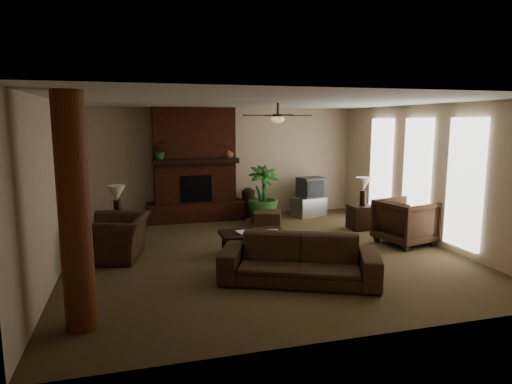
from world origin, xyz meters
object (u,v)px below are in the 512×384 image
object	(u,v)px
armchair_left	(116,230)
floor_plant	(263,207)
armchair_right	(406,220)
side_table_right	(361,217)
side_table_left	(116,231)
ottoman	(268,220)
lamp_right	(363,186)
lamp_left	(117,195)
tv_stand	(309,207)
floor_vase	(248,200)
log_column	(75,214)
coffee_table	(253,235)
sofa	(299,252)

from	to	relation	value
armchair_left	floor_plant	size ratio (longest dim) A/B	0.85
armchair_right	floor_plant	world-z (taller)	armchair_right
armchair_left	side_table_right	xyz separation A→B (m)	(5.34, 0.80, -0.24)
armchair_left	side_table_right	bearing A→B (deg)	111.32
side_table_left	ottoman	bearing A→B (deg)	8.53
ottoman	lamp_right	bearing A→B (deg)	-17.09
lamp_left	lamp_right	size ratio (longest dim) A/B	1.00
tv_stand	ottoman	bearing A→B (deg)	-163.74
floor_vase	armchair_left	bearing A→B (deg)	-138.91
armchair_right	side_table_left	bearing A→B (deg)	61.28
floor_vase	lamp_left	world-z (taller)	lamp_left
side_table_right	ottoman	bearing A→B (deg)	162.53
floor_vase	side_table_left	size ratio (longest dim) A/B	1.40
log_column	armchair_left	xyz separation A→B (m)	(0.32, 2.77, -0.88)
coffee_table	tv_stand	distance (m)	3.69
lamp_right	log_column	bearing A→B (deg)	-147.98
armchair_left	lamp_left	world-z (taller)	lamp_left
sofa	armchair_right	distance (m)	3.18
floor_plant	lamp_right	bearing A→B (deg)	-31.55
log_column	side_table_right	size ratio (longest dim) A/B	5.09
lamp_left	side_table_right	distance (m)	5.39
coffee_table	armchair_left	bearing A→B (deg)	169.97
floor_plant	sofa	bearing A→B (deg)	-98.72
log_column	ottoman	size ratio (longest dim) A/B	4.67
armchair_right	tv_stand	world-z (taller)	armchair_right
side_table_left	floor_plant	bearing A→B (deg)	17.85
floor_vase	side_table_left	xyz separation A→B (m)	(-3.23, -1.84, -0.16)
side_table_left	sofa	bearing A→B (deg)	-46.36
armchair_left	coffee_table	distance (m)	2.48
side_table_left	tv_stand	bearing A→B (deg)	17.57
coffee_table	ottoman	size ratio (longest dim) A/B	2.00
log_column	coffee_table	bearing A→B (deg)	40.26
armchair_left	ottoman	xyz separation A→B (m)	(3.30, 1.44, -0.32)
side_table_right	side_table_left	bearing A→B (deg)	178.51
ottoman	tv_stand	distance (m)	1.76
side_table_left	coffee_table	bearing A→B (deg)	-28.92
coffee_table	floor_vase	distance (m)	3.30
sofa	armchair_left	bearing A→B (deg)	168.16
armchair_right	side_table_right	size ratio (longest dim) A/B	1.82
tv_stand	floor_vase	size ratio (longest dim) A/B	1.10
tv_stand	lamp_left	distance (m)	5.02
armchair_left	armchair_right	distance (m)	5.63
sofa	coffee_table	bearing A→B (deg)	125.42
side_table_left	lamp_right	bearing A→B (deg)	-1.46
ottoman	tv_stand	size ratio (longest dim) A/B	0.71
tv_stand	side_table_left	distance (m)	5.02
log_column	sofa	distance (m)	3.31
side_table_left	side_table_right	bearing A→B (deg)	-1.49
tv_stand	lamp_left	size ratio (longest dim) A/B	1.31
coffee_table	floor_vase	bearing A→B (deg)	76.91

